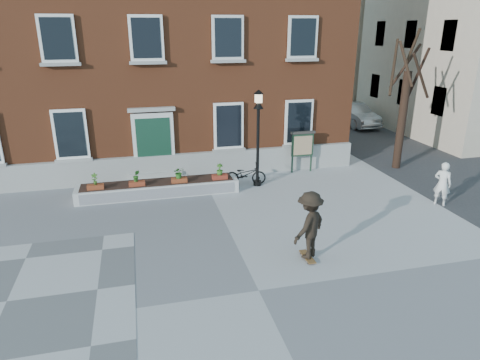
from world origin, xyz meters
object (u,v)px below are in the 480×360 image
object	(u,v)px
bystander	(442,184)
lamp_post	(258,125)
bicycle	(245,174)
skateboarder	(309,225)
notice_board	(303,145)
parked_car	(354,114)

from	to	relation	value
bystander	lamp_post	bearing A→B (deg)	18.72
bicycle	skateboarder	size ratio (longest dim) A/B	0.84
bystander	skateboarder	distance (m)	6.72
bystander	notice_board	distance (m)	5.99
bicycle	bystander	size ratio (longest dim) A/B	1.04
lamp_post	skateboarder	bearing A→B (deg)	-92.48
notice_board	parked_car	bearing A→B (deg)	50.09
bicycle	bystander	xyz separation A→B (m)	(6.44, -3.79, 0.38)
bicycle	bystander	world-z (taller)	bystander
bystander	bicycle	bearing A→B (deg)	19.29
bicycle	notice_board	bearing A→B (deg)	-61.34
bicycle	parked_car	size ratio (longest dim) A/B	0.38
lamp_post	skateboarder	world-z (taller)	lamp_post
parked_car	lamp_post	world-z (taller)	lamp_post
bicycle	notice_board	world-z (taller)	notice_board
bicycle	lamp_post	size ratio (longest dim) A/B	0.43
lamp_post	notice_board	bearing A→B (deg)	26.42
parked_car	skateboarder	bearing A→B (deg)	-125.33
notice_board	skateboarder	distance (m)	7.78
bicycle	parked_car	xyz separation A→B (m)	(9.84, 9.32, 0.28)
bystander	lamp_post	size ratio (longest dim) A/B	0.42
bicycle	notice_board	size ratio (longest dim) A/B	0.91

